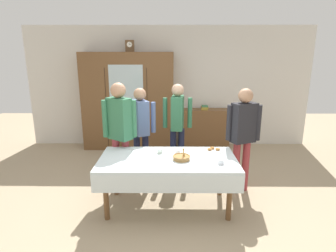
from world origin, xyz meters
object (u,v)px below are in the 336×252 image
(tea_cup_near_left, at_px, (221,162))
(person_near_right_end, at_px, (243,130))
(tea_cup_front_edge, at_px, (178,152))
(bookshelf_low, at_px, (204,128))
(wall_cabinet, at_px, (128,101))
(spoon_far_right, at_px, (134,150))
(dining_table, at_px, (168,166))
(book_stack, at_px, (205,108))
(bread_basket, at_px, (182,157))
(spoon_center, at_px, (139,161))
(person_behind_table_left, at_px, (177,119))
(mantel_clock, at_px, (130,46))
(tea_cup_far_right, at_px, (160,151))
(pastry_plate, at_px, (214,150))
(person_by_cabinet, at_px, (120,126))
(person_behind_table_right, at_px, (141,124))

(tea_cup_near_left, relative_size, person_near_right_end, 0.08)
(tea_cup_front_edge, bearing_deg, bookshelf_low, 74.75)
(wall_cabinet, height_order, spoon_far_right, wall_cabinet)
(dining_table, distance_m, book_stack, 2.78)
(bread_basket, bearing_deg, spoon_center, -173.95)
(wall_cabinet, height_order, tea_cup_front_edge, wall_cabinet)
(dining_table, height_order, person_behind_table_left, person_behind_table_left)
(mantel_clock, bearing_deg, dining_table, -72.34)
(bookshelf_low, relative_size, tea_cup_near_left, 8.62)
(tea_cup_far_right, distance_m, spoon_center, 0.42)
(spoon_far_right, relative_size, person_behind_table_left, 0.07)
(bookshelf_low, distance_m, person_behind_table_left, 1.58)
(pastry_plate, bearing_deg, person_by_cabinet, 170.99)
(dining_table, bearing_deg, pastry_plate, 26.11)
(tea_cup_far_right, xyz_separation_m, person_near_right_end, (1.25, 0.30, 0.23))
(dining_table, distance_m, bookshelf_low, 2.77)
(mantel_clock, height_order, pastry_plate, mantel_clock)
(pastry_plate, bearing_deg, bread_basket, -144.21)
(wall_cabinet, relative_size, pastry_plate, 7.63)
(pastry_plate, height_order, person_by_cabinet, person_by_cabinet)
(spoon_center, bearing_deg, pastry_plate, 21.25)
(tea_cup_far_right, relative_size, person_behind_table_right, 0.08)
(tea_cup_near_left, bearing_deg, spoon_center, 175.70)
(bread_basket, relative_size, pastry_plate, 0.86)
(spoon_center, height_order, spoon_far_right, same)
(mantel_clock, relative_size, pastry_plate, 0.86)
(mantel_clock, height_order, tea_cup_far_right, mantel_clock)
(tea_cup_far_right, distance_m, pastry_plate, 0.79)
(mantel_clock, distance_m, person_behind_table_left, 2.07)
(tea_cup_near_left, xyz_separation_m, person_by_cabinet, (-1.43, 0.71, 0.29))
(person_behind_table_right, bearing_deg, bread_basket, -58.64)
(tea_cup_far_right, relative_size, person_near_right_end, 0.08)
(bookshelf_low, xyz_separation_m, book_stack, (0.00, 0.00, 0.48))
(spoon_center, xyz_separation_m, person_by_cabinet, (-0.36, 0.63, 0.31))
(person_behind_table_right, bearing_deg, book_stack, 50.89)
(tea_cup_front_edge, relative_size, spoon_far_right, 1.09)
(pastry_plate, bearing_deg, tea_cup_far_right, -173.34)
(bookshelf_low, relative_size, bread_basket, 4.67)
(tea_cup_front_edge, height_order, person_by_cabinet, person_by_cabinet)
(dining_table, distance_m, person_behind_table_left, 1.36)
(person_behind_table_left, bearing_deg, book_stack, 64.13)
(tea_cup_far_right, height_order, bread_basket, bread_basket)
(spoon_far_right, bearing_deg, wall_cabinet, 100.01)
(bread_basket, xyz_separation_m, spoon_center, (-0.57, -0.06, -0.03))
(wall_cabinet, relative_size, mantel_clock, 8.90)
(pastry_plate, bearing_deg, dining_table, -153.89)
(wall_cabinet, relative_size, person_behind_table_left, 1.33)
(bread_basket, bearing_deg, person_by_cabinet, 148.22)
(mantel_clock, distance_m, book_stack, 2.11)
(tea_cup_far_right, height_order, spoon_center, tea_cup_far_right)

